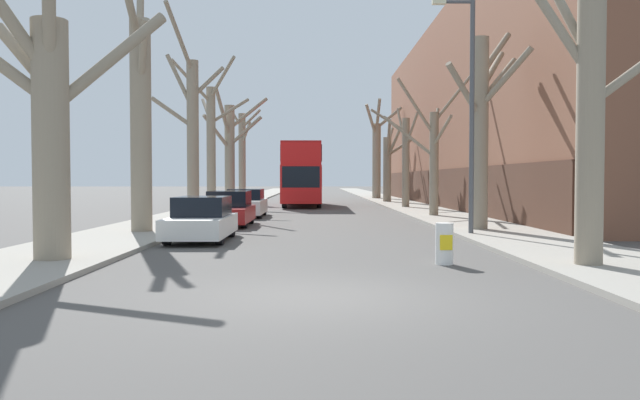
{
  "coord_description": "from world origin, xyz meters",
  "views": [
    {
      "loc": [
        -0.02,
        -9.93,
        1.89
      ],
      "look_at": [
        0.28,
        28.53,
        0.59
      ],
      "focal_mm": 35.0,
      "sensor_mm": 36.0,
      "label": 1
    }
  ],
  "objects_px": {
    "street_tree_right_4": "(388,164)",
    "street_tree_left_0": "(48,117)",
    "street_tree_left_5": "(242,155)",
    "parked_car_1": "(229,209)",
    "street_tree_left_1": "(141,116)",
    "parked_car_2": "(246,204)",
    "street_tree_left_4": "(230,149)",
    "street_tree_left_3": "(211,140)",
    "street_tree_left_2": "(192,130)",
    "street_tree_right_0": "(589,116)",
    "traffic_bollard": "(444,244)",
    "lamp_post": "(469,104)",
    "parked_car_0": "(202,220)",
    "street_tree_right_1": "(482,123)",
    "double_decker_bus": "(303,171)",
    "street_tree_right_2": "(433,153)",
    "street_tree_right_5": "(377,155)",
    "street_tree_right_3": "(405,158)"
  },
  "relations": [
    {
      "from": "street_tree_right_4",
      "to": "street_tree_left_0",
      "type": "bearing_deg",
      "value": -108.24
    },
    {
      "from": "street_tree_left_5",
      "to": "parked_car_1",
      "type": "height_order",
      "value": "street_tree_left_5"
    },
    {
      "from": "street_tree_left_1",
      "to": "parked_car_2",
      "type": "relative_size",
      "value": 2.11
    },
    {
      "from": "street_tree_left_4",
      "to": "street_tree_left_5",
      "type": "xyz_separation_m",
      "value": [
        -0.09,
        7.71,
        -0.09
      ]
    },
    {
      "from": "street_tree_left_3",
      "to": "street_tree_left_4",
      "type": "relative_size",
      "value": 1.07
    },
    {
      "from": "street_tree_left_2",
      "to": "street_tree_left_3",
      "type": "height_order",
      "value": "street_tree_left_2"
    },
    {
      "from": "street_tree_left_2",
      "to": "street_tree_right_0",
      "type": "relative_size",
      "value": 1.34
    },
    {
      "from": "parked_car_1",
      "to": "traffic_bollard",
      "type": "xyz_separation_m",
      "value": [
        6.34,
        -11.46,
        -0.2
      ]
    },
    {
      "from": "street_tree_left_3",
      "to": "lamp_post",
      "type": "height_order",
      "value": "street_tree_left_3"
    },
    {
      "from": "street_tree_left_1",
      "to": "parked_car_0",
      "type": "distance_m",
      "value": 4.67
    },
    {
      "from": "street_tree_left_2",
      "to": "traffic_bollard",
      "type": "height_order",
      "value": "street_tree_left_2"
    },
    {
      "from": "street_tree_right_1",
      "to": "double_decker_bus",
      "type": "height_order",
      "value": "street_tree_right_1"
    },
    {
      "from": "street_tree_left_1",
      "to": "street_tree_left_2",
      "type": "xyz_separation_m",
      "value": [
        0.23,
        7.53,
        0.12
      ]
    },
    {
      "from": "street_tree_left_0",
      "to": "traffic_bollard",
      "type": "distance_m",
      "value": 9.16
    },
    {
      "from": "street_tree_left_0",
      "to": "traffic_bollard",
      "type": "bearing_deg",
      "value": -0.47
    },
    {
      "from": "street_tree_right_2",
      "to": "street_tree_right_4",
      "type": "bearing_deg",
      "value": 90.05
    },
    {
      "from": "street_tree_left_3",
      "to": "traffic_bollard",
      "type": "xyz_separation_m",
      "value": [
        8.69,
        -21.39,
        -3.61
      ]
    },
    {
      "from": "parked_car_0",
      "to": "street_tree_right_2",
      "type": "bearing_deg",
      "value": 50.96
    },
    {
      "from": "street_tree_left_3",
      "to": "parked_car_1",
      "type": "height_order",
      "value": "street_tree_left_3"
    },
    {
      "from": "street_tree_right_5",
      "to": "street_tree_left_4",
      "type": "bearing_deg",
      "value": -126.28
    },
    {
      "from": "street_tree_right_0",
      "to": "street_tree_right_5",
      "type": "bearing_deg",
      "value": 89.93
    },
    {
      "from": "street_tree_right_3",
      "to": "double_decker_bus",
      "type": "relative_size",
      "value": 0.65
    },
    {
      "from": "street_tree_right_0",
      "to": "parked_car_0",
      "type": "xyz_separation_m",
      "value": [
        -9.16,
        6.16,
        -2.56
      ]
    },
    {
      "from": "street_tree_right_0",
      "to": "parked_car_2",
      "type": "xyz_separation_m",
      "value": [
        -9.16,
        18.3,
        -2.53
      ]
    },
    {
      "from": "street_tree_left_4",
      "to": "parked_car_0",
      "type": "height_order",
      "value": "street_tree_left_4"
    },
    {
      "from": "street_tree_left_0",
      "to": "street_tree_left_3",
      "type": "height_order",
      "value": "street_tree_left_3"
    },
    {
      "from": "street_tree_left_0",
      "to": "street_tree_right_2",
      "type": "xyz_separation_m",
      "value": [
        11.65,
        16.72,
        -0.06
      ]
    },
    {
      "from": "street_tree_left_5",
      "to": "parked_car_0",
      "type": "relative_size",
      "value": 1.89
    },
    {
      "from": "street_tree_right_1",
      "to": "street_tree_right_5",
      "type": "bearing_deg",
      "value": 90.28
    },
    {
      "from": "street_tree_right_2",
      "to": "street_tree_right_5",
      "type": "distance_m",
      "value": 27.39
    },
    {
      "from": "street_tree_right_5",
      "to": "parked_car_0",
      "type": "bearing_deg",
      "value": -103.36
    },
    {
      "from": "parked_car_1",
      "to": "traffic_bollard",
      "type": "distance_m",
      "value": 13.1
    },
    {
      "from": "street_tree_left_3",
      "to": "traffic_bollard",
      "type": "distance_m",
      "value": 23.37
    },
    {
      "from": "street_tree_right_2",
      "to": "street_tree_left_1",
      "type": "bearing_deg",
      "value": -141.51
    },
    {
      "from": "street_tree_left_5",
      "to": "lamp_post",
      "type": "xyz_separation_m",
      "value": [
        10.84,
        -29.6,
        0.5
      ]
    },
    {
      "from": "street_tree_left_1",
      "to": "parked_car_1",
      "type": "height_order",
      "value": "street_tree_left_1"
    },
    {
      "from": "lamp_post",
      "to": "traffic_bollard",
      "type": "bearing_deg",
      "value": -107.97
    },
    {
      "from": "parked_car_1",
      "to": "parked_car_0",
      "type": "bearing_deg",
      "value": -90.0
    },
    {
      "from": "street_tree_left_1",
      "to": "parked_car_1",
      "type": "bearing_deg",
      "value": 58.57
    },
    {
      "from": "street_tree_right_3",
      "to": "traffic_bollard",
      "type": "distance_m",
      "value": 26.39
    },
    {
      "from": "street_tree_left_3",
      "to": "parked_car_1",
      "type": "relative_size",
      "value": 2.0
    },
    {
      "from": "street_tree_left_0",
      "to": "lamp_post",
      "type": "xyz_separation_m",
      "value": [
        10.88,
        6.57,
        1.11
      ]
    },
    {
      "from": "street_tree_right_0",
      "to": "street_tree_right_3",
      "type": "bearing_deg",
      "value": 89.88
    },
    {
      "from": "street_tree_left_5",
      "to": "double_decker_bus",
      "type": "height_order",
      "value": "street_tree_left_5"
    },
    {
      "from": "street_tree_left_1",
      "to": "parked_car_1",
      "type": "xyz_separation_m",
      "value": [
        2.42,
        3.96,
        -3.35
      ]
    },
    {
      "from": "street_tree_left_3",
      "to": "street_tree_left_4",
      "type": "xyz_separation_m",
      "value": [
        0.1,
        7.15,
        -0.13
      ]
    },
    {
      "from": "street_tree_right_5",
      "to": "lamp_post",
      "type": "distance_m",
      "value": 37.53
    },
    {
      "from": "street_tree_right_4",
      "to": "double_decker_bus",
      "type": "xyz_separation_m",
      "value": [
        -6.65,
        -5.53,
        -0.63
      ]
    },
    {
      "from": "street_tree_right_2",
      "to": "street_tree_right_4",
      "type": "distance_m",
      "value": 18.58
    },
    {
      "from": "street_tree_right_2",
      "to": "lamp_post",
      "type": "bearing_deg",
      "value": -94.34
    }
  ]
}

